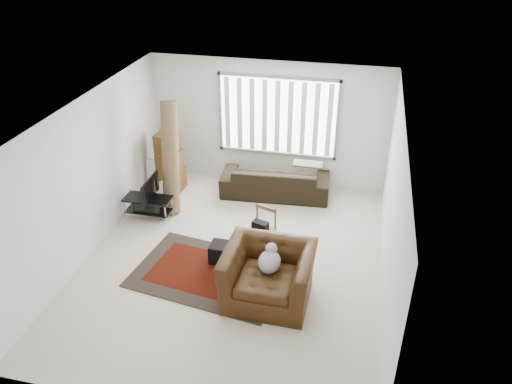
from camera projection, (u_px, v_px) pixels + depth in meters
room at (240, 158)px, 8.13m from camera, size 6.00×6.02×2.71m
persian_rug at (209, 273)px, 8.31m from camera, size 2.65×1.96×0.02m
tv_stand at (148, 203)px, 9.64m from camera, size 0.91×0.41×0.46m
tv at (146, 188)px, 9.47m from camera, size 0.10×0.74×0.42m
subwoofer at (220, 252)px, 8.51m from camera, size 0.34×0.34×0.34m
moving_boxes at (170, 164)px, 10.51m from camera, size 0.55×0.51×1.28m
white_flatpack at (159, 177)px, 10.53m from camera, size 0.58×0.27×0.72m
rolled_rug at (170, 158)px, 9.63m from camera, size 0.46×0.88×2.19m
sofa at (275, 176)px, 10.39m from camera, size 2.30×1.13×0.86m
side_chair at (261, 229)px, 8.67m from camera, size 0.56×0.56×0.81m
armchair at (268, 272)px, 7.57m from camera, size 1.37×1.20×1.00m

